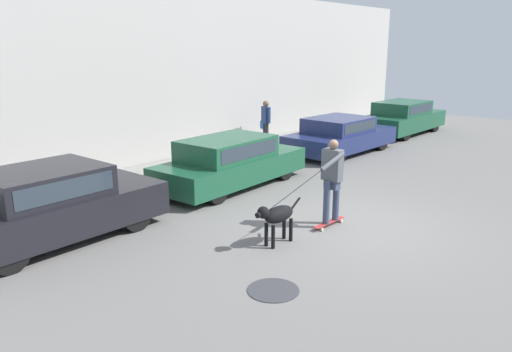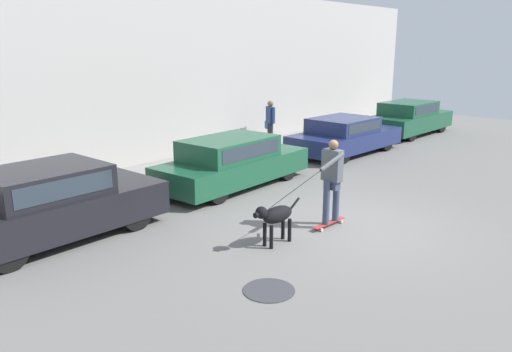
{
  "view_description": "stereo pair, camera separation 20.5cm",
  "coord_description": "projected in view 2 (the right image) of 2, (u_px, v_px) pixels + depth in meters",
  "views": [
    {
      "loc": [
        -8.39,
        -4.71,
        3.53
      ],
      "look_at": [
        -0.92,
        1.63,
        0.95
      ],
      "focal_mm": 35.0,
      "sensor_mm": 36.0,
      "label": 1
    },
    {
      "loc": [
        -8.26,
        -4.87,
        3.53
      ],
      "look_at": [
        -0.92,
        1.63,
        0.95
      ],
      "focal_mm": 35.0,
      "sensor_mm": 36.0,
      "label": 2
    }
  ],
  "objects": [
    {
      "name": "ground_plane",
      "position": [
        347.0,
        227.0,
        10.0
      ],
      "size": [
        36.0,
        36.0,
        0.0
      ],
      "primitive_type": "plane",
      "color": "slate"
    },
    {
      "name": "back_wall",
      "position": [
        127.0,
        78.0,
        14.02
      ],
      "size": [
        32.0,
        0.3,
        5.26
      ],
      "color": "#B2ADA8",
      "rests_on": "ground_plane"
    },
    {
      "name": "sidewalk_curb",
      "position": [
        159.0,
        174.0,
        13.86
      ],
      "size": [
        30.0,
        2.2,
        0.1
      ],
      "color": "gray",
      "rests_on": "ground_plane"
    },
    {
      "name": "parked_car_0",
      "position": [
        52.0,
        204.0,
        9.24
      ],
      "size": [
        4.0,
        1.81,
        1.4
      ],
      "rotation": [
        0.0,
        0.0,
        0.01
      ],
      "color": "black",
      "rests_on": "ground_plane"
    },
    {
      "name": "parked_car_1",
      "position": [
        233.0,
        163.0,
        12.72
      ],
      "size": [
        4.4,
        1.82,
        1.28
      ],
      "rotation": [
        0.0,
        0.0,
        0.04
      ],
      "color": "black",
      "rests_on": "ground_plane"
    },
    {
      "name": "parked_car_2",
      "position": [
        345.0,
        136.0,
        16.62
      ],
      "size": [
        4.34,
        1.98,
        1.21
      ],
      "rotation": [
        0.0,
        0.0,
        -0.03
      ],
      "color": "black",
      "rests_on": "ground_plane"
    },
    {
      "name": "parked_car_3",
      "position": [
        409.0,
        118.0,
        20.15
      ],
      "size": [
        4.44,
        1.84,
        1.34
      ],
      "rotation": [
        0.0,
        0.0,
        -0.02
      ],
      "color": "black",
      "rests_on": "ground_plane"
    },
    {
      "name": "dog",
      "position": [
        275.0,
        216.0,
        8.98
      ],
      "size": [
        1.18,
        0.34,
        0.81
      ],
      "rotation": [
        0.0,
        0.0,
        3.08
      ],
      "color": "black",
      "rests_on": "ground_plane"
    },
    {
      "name": "skateboarder",
      "position": [
        332.0,
        178.0,
        9.78
      ],
      "size": [
        2.26,
        0.55,
        1.76
      ],
      "rotation": [
        0.0,
        0.0,
        3.08
      ],
      "color": "beige",
      "rests_on": "ground_plane"
    },
    {
      "name": "pedestrian_with_bag",
      "position": [
        270.0,
        120.0,
        17.51
      ],
      "size": [
        0.37,
        0.61,
        1.56
      ],
      "rotation": [
        0.0,
        0.0,
        -0.44
      ],
      "color": "#28282D",
      "rests_on": "sidewalk_curb"
    },
    {
      "name": "manhole_cover",
      "position": [
        269.0,
        290.0,
        7.4
      ],
      "size": [
        0.78,
        0.78,
        0.01
      ],
      "color": "#38383D",
      "rests_on": "ground_plane"
    },
    {
      "name": "fire_hydrant",
      "position": [
        357.0,
        129.0,
        18.95
      ],
      "size": [
        0.18,
        0.18,
        0.8
      ],
      "color": "gold",
      "rests_on": "ground_plane"
    }
  ]
}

